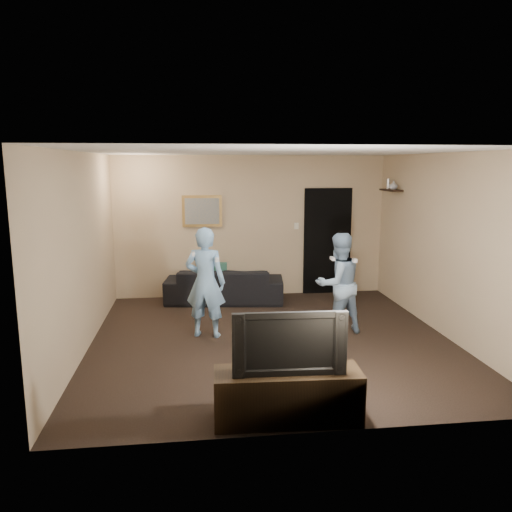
{
  "coord_description": "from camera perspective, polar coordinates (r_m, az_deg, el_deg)",
  "views": [
    {
      "loc": [
        -1.05,
        -6.63,
        2.44
      ],
      "look_at": [
        -0.18,
        0.3,
        1.15
      ],
      "focal_mm": 35.0,
      "sensor_mm": 36.0,
      "label": 1
    }
  ],
  "objects": [
    {
      "name": "wii_player_left",
      "position": [
        7.1,
        -5.81,
        -3.02
      ],
      "size": [
        0.66,
        0.55,
        1.58
      ],
      "color": "#80B0DE",
      "rests_on": "ground"
    },
    {
      "name": "painting_canvas",
      "position": [
        9.12,
        -6.18,
        5.12
      ],
      "size": [
        0.62,
        0.01,
        0.47
      ],
      "primitive_type": "cube",
      "color": "slate",
      "rests_on": "painting_frame"
    },
    {
      "name": "shelf_vase",
      "position": [
        9.02,
        15.44,
        7.81
      ],
      "size": [
        0.17,
        0.17,
        0.15
      ],
      "primitive_type": "imported",
      "rotation": [
        0.0,
        0.0,
        -0.18
      ],
      "color": "silver",
      "rests_on": "wall_shelf"
    },
    {
      "name": "painting_frame",
      "position": [
        9.14,
        -6.18,
        5.13
      ],
      "size": [
        0.72,
        0.05,
        0.57
      ],
      "primitive_type": "cube",
      "color": "olive",
      "rests_on": "wall_back"
    },
    {
      "name": "television",
      "position": [
        4.76,
        3.7,
        -9.59
      ],
      "size": [
        1.07,
        0.19,
        0.61
      ],
      "primitive_type": "imported",
      "rotation": [
        0.0,
        0.0,
        -0.04
      ],
      "color": "black",
      "rests_on": "tv_console"
    },
    {
      "name": "wall_back",
      "position": [
        9.26,
        -0.56,
        3.39
      ],
      "size": [
        5.0,
        0.04,
        2.6
      ],
      "primitive_type": "cube",
      "color": "tan",
      "rests_on": "ground"
    },
    {
      "name": "ceiling",
      "position": [
        6.71,
        1.91,
        11.83
      ],
      "size": [
        5.0,
        5.0,
        0.04
      ],
      "primitive_type": "cube",
      "color": "silver",
      "rests_on": "wall_back"
    },
    {
      "name": "sofa",
      "position": [
        8.98,
        -3.63,
        -3.31
      ],
      "size": [
        2.17,
        1.06,
        0.61
      ],
      "primitive_type": "imported",
      "rotation": [
        0.0,
        0.0,
        3.02
      ],
      "color": "black",
      "rests_on": "ground"
    },
    {
      "name": "wall_right",
      "position": [
        7.6,
        20.8,
        1.16
      ],
      "size": [
        0.04,
        5.0,
        2.6
      ],
      "primitive_type": "cube",
      "color": "tan",
      "rests_on": "ground"
    },
    {
      "name": "wall_left",
      "position": [
        6.88,
        -19.19,
        0.35
      ],
      "size": [
        0.04,
        5.0,
        2.6
      ],
      "primitive_type": "cube",
      "color": "tan",
      "rests_on": "ground"
    },
    {
      "name": "throw_pillow",
      "position": [
        8.93,
        -4.8,
        -2.25
      ],
      "size": [
        0.47,
        0.18,
        0.46
      ],
      "primitive_type": "cube",
      "rotation": [
        0.0,
        0.0,
        -0.08
      ],
      "color": "#194C42",
      "rests_on": "sofa"
    },
    {
      "name": "tv_console",
      "position": [
        4.98,
        3.62,
        -15.64
      ],
      "size": [
        1.42,
        0.51,
        0.5
      ],
      "primitive_type": "cube",
      "rotation": [
        0.0,
        0.0,
        -0.04
      ],
      "color": "black",
      "rests_on": "ground"
    },
    {
      "name": "light_switch",
      "position": [
        9.37,
        4.64,
        3.44
      ],
      "size": [
        0.08,
        0.02,
        0.12
      ],
      "primitive_type": "cube",
      "color": "silver",
      "rests_on": "wall_back"
    },
    {
      "name": "wii_player_right",
      "position": [
        7.31,
        9.38,
        -3.13
      ],
      "size": [
        0.85,
        0.75,
        1.48
      ],
      "color": "#88A7C6",
      "rests_on": "ground"
    },
    {
      "name": "wall_shelf",
      "position": [
        9.11,
        15.18,
        7.27
      ],
      "size": [
        0.2,
        0.6,
        0.03
      ],
      "primitive_type": "cube",
      "color": "black",
      "rests_on": "wall_right"
    },
    {
      "name": "wall_front",
      "position": [
        4.41,
        6.9,
        -4.59
      ],
      "size": [
        5.0,
        0.04,
        2.6
      ],
      "primitive_type": "cube",
      "color": "tan",
      "rests_on": "ground"
    },
    {
      "name": "doorway",
      "position": [
        9.55,
        8.15,
        1.68
      ],
      "size": [
        0.9,
        0.06,
        2.0
      ],
      "primitive_type": "cube",
      "color": "black",
      "rests_on": "ground"
    },
    {
      "name": "shelf_figurine",
      "position": [
        9.24,
        14.89,
        7.98
      ],
      "size": [
        0.06,
        0.06,
        0.18
      ],
      "primitive_type": "cylinder",
      "color": "silver",
      "rests_on": "wall_shelf"
    },
    {
      "name": "ground",
      "position": [
        7.14,
        1.78,
        -9.52
      ],
      "size": [
        5.0,
        5.0,
        0.0
      ],
      "primitive_type": "plane",
      "color": "black",
      "rests_on": "ground"
    }
  ]
}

